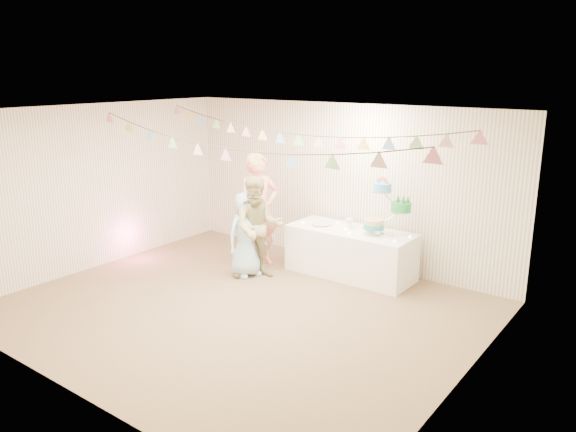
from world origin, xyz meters
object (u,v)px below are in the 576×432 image
Objects in this scene: table at (350,252)px; person_child at (246,234)px; cake_stand at (386,207)px; person_adult_a at (259,210)px; person_adult_b at (258,228)px.

person_child is (-1.28, -0.96, 0.30)m from table.
person_child is (-1.83, -1.01, -0.49)m from cake_stand.
cake_stand is at bearing -49.02° from person_adult_a.
cake_stand is 1.93m from person_adult_b.
person_adult_a is at bearing 35.09° from person_child.
person_adult_b is at bearing -115.33° from person_adult_a.
person_adult_b is (-1.09, -0.91, 0.42)m from table.
person_adult_a is at bearing 82.47° from person_adult_b.
person_adult_b is 0.24m from person_child.
table is 1.06× the size of person_adult_a.
person_adult_a reaches higher than table.
person_adult_b is (0.35, -0.45, -0.13)m from person_adult_a.
table is at bearing -5.76° from person_adult_b.
cake_stand is at bearing 5.19° from table.
cake_stand is at bearing -15.29° from person_adult_b.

